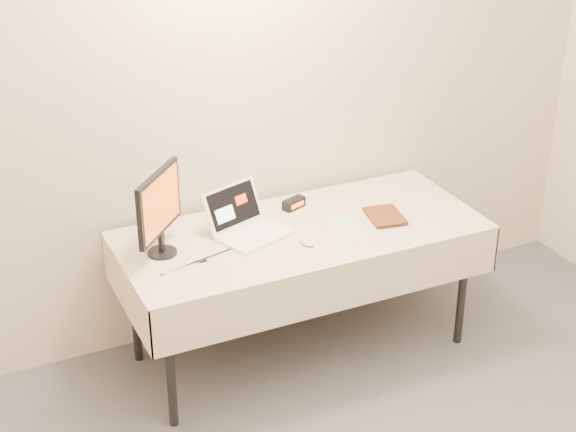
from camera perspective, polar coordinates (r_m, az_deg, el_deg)
name	(u,v)px	position (r m, az deg, el deg)	size (l,w,h in m)	color
back_wall	(264,88)	(4.61, -1.57, 8.26)	(4.00, 0.10, 2.70)	beige
table	(301,240)	(4.50, 0.87, -1.58)	(1.86, 0.81, 0.74)	black
laptop	(245,223)	(4.42, -2.77, -0.47)	(0.42, 0.42, 0.22)	white
monitor	(159,207)	(4.18, -8.34, 0.57)	(0.30, 0.32, 0.43)	black
book	(370,200)	(4.53, 5.33, 1.04)	(0.17, 0.02, 0.23)	brown
alarm_clock	(294,203)	(4.68, 0.38, 0.82)	(0.14, 0.10, 0.05)	black
clicker	(307,243)	(4.32, 1.22, -1.73)	(0.05, 0.10, 0.02)	#BABABC
paper_form	(347,229)	(4.49, 3.81, -0.82)	(0.12, 0.29, 0.00)	#B0DDB0
usb_dongle	(200,261)	(4.19, -5.69, -2.94)	(0.06, 0.02, 0.01)	black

